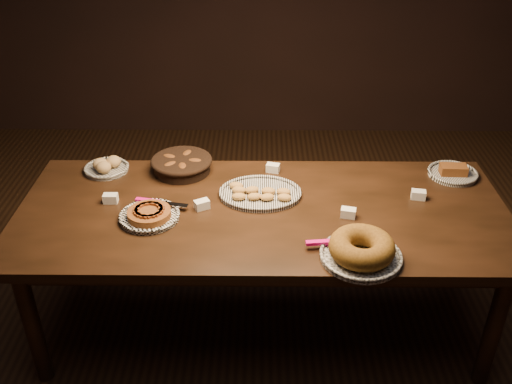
{
  "coord_description": "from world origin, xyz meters",
  "views": [
    {
      "loc": [
        -0.01,
        -2.33,
        2.27
      ],
      "look_at": [
        -0.03,
        0.05,
        0.82
      ],
      "focal_mm": 40.0,
      "sensor_mm": 36.0,
      "label": 1
    }
  ],
  "objects_px": {
    "apple_tart_plate": "(149,215)",
    "madeleine_platter": "(260,193)",
    "buffet_table": "(263,222)",
    "bundt_cake_plate": "(361,250)"
  },
  "relations": [
    {
      "from": "madeleine_platter",
      "to": "bundt_cake_plate",
      "type": "xyz_separation_m",
      "value": [
        0.43,
        -0.51,
        0.03
      ]
    },
    {
      "from": "apple_tart_plate",
      "to": "madeleine_platter",
      "type": "height_order",
      "value": "apple_tart_plate"
    },
    {
      "from": "apple_tart_plate",
      "to": "bundt_cake_plate",
      "type": "bearing_deg",
      "value": 3.3
    },
    {
      "from": "madeleine_platter",
      "to": "buffet_table",
      "type": "bearing_deg",
      "value": -64.46
    },
    {
      "from": "apple_tart_plate",
      "to": "bundt_cake_plate",
      "type": "xyz_separation_m",
      "value": [
        0.96,
        -0.3,
        0.03
      ]
    },
    {
      "from": "apple_tart_plate",
      "to": "madeleine_platter",
      "type": "relative_size",
      "value": 0.78
    },
    {
      "from": "buffet_table",
      "to": "madeleine_platter",
      "type": "bearing_deg",
      "value": 96.84
    },
    {
      "from": "madeleine_platter",
      "to": "bundt_cake_plate",
      "type": "bearing_deg",
      "value": -30.66
    },
    {
      "from": "madeleine_platter",
      "to": "bundt_cake_plate",
      "type": "height_order",
      "value": "bundt_cake_plate"
    },
    {
      "from": "apple_tart_plate",
      "to": "madeleine_platter",
      "type": "distance_m",
      "value": 0.56
    }
  ]
}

